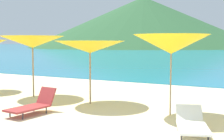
{
  "coord_description": "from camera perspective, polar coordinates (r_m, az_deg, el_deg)",
  "views": [
    {
      "loc": [
        2.72,
        -5.2,
        2.0
      ],
      "look_at": [
        -1.69,
        2.77,
        1.2
      ],
      "focal_mm": 50.35,
      "sensor_mm": 36.0,
      "label": 1
    }
  ],
  "objects": [
    {
      "name": "ground_plane",
      "position": [
        15.59,
        18.7,
        -3.17
      ],
      "size": [
        50.0,
        100.0,
        0.3
      ],
      "primitive_type": "cube",
      "color": "beige"
    },
    {
      "name": "lounge_chair_2",
      "position": [
        9.09,
        -14.13,
        -6.11
      ],
      "size": [
        0.7,
        1.51,
        0.69
      ],
      "rotation": [
        0.0,
        0.0,
        -0.08
      ],
      "color": "#A53333",
      "rests_on": "ground_plane"
    },
    {
      "name": "lounge_chair_3",
      "position": [
        7.19,
        14.27,
        -9.35
      ],
      "size": [
        1.11,
        1.61,
        0.52
      ],
      "rotation": [
        0.0,
        0.0,
        0.38
      ],
      "color": "white",
      "rests_on": "ground_plane"
    },
    {
      "name": "umbrella_4",
      "position": [
        8.65,
        10.71,
        4.63
      ],
      "size": [
        2.12,
        2.12,
        2.22
      ],
      "color": "#9E7F59",
      "rests_on": "ground_plane"
    },
    {
      "name": "umbrella_3",
      "position": [
        10.15,
        -4.02,
        4.19
      ],
      "size": [
        2.38,
        2.38,
        2.05
      ],
      "color": "#9E7F59",
      "rests_on": "ground_plane"
    },
    {
      "name": "umbrella_2",
      "position": [
        11.8,
        -14.24,
        4.96
      ],
      "size": [
        2.33,
        2.33,
        2.24
      ],
      "color": "#9E7F59",
      "rests_on": "ground_plane"
    },
    {
      "name": "headland_hill",
      "position": [
        126.34,
        5.7,
        8.61
      ],
      "size": [
        89.7,
        89.7,
        19.91
      ],
      "primitive_type": "cone",
      "color": "#2D5B33",
      "rests_on": "ground_plane"
    }
  ]
}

